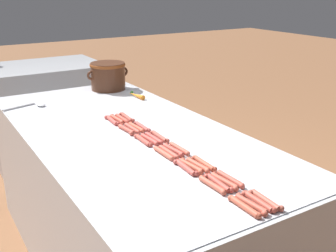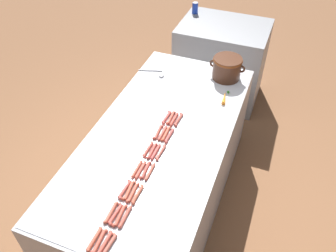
# 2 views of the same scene
# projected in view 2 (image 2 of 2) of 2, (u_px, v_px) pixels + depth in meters

# --- Properties ---
(ground_plane) EXTENTS (20.00, 20.00, 0.00)m
(ground_plane) POSITION_uv_depth(u_px,v_px,m) (162.00, 199.00, 3.16)
(ground_plane) COLOR brown
(griddle_counter) EXTENTS (1.00, 2.14, 0.86)m
(griddle_counter) POSITION_uv_depth(u_px,v_px,m) (162.00, 169.00, 2.87)
(griddle_counter) COLOR #ADAFB5
(griddle_counter) RESTS_ON ground_plane
(back_cabinet) EXTENTS (0.96, 0.71, 0.92)m
(back_cabinet) POSITION_uv_depth(u_px,v_px,m) (221.00, 62.00, 4.02)
(back_cabinet) COLOR #939599
(back_cabinet) RESTS_ON ground_plane
(hot_dog_0) EXTENTS (0.03, 0.16, 0.02)m
(hot_dog_0) POSITION_uv_depth(u_px,v_px,m) (94.00, 239.00, 1.92)
(hot_dog_0) COLOR #B44E38
(hot_dog_0) RESTS_ON griddle_counter
(hot_dog_1) EXTENTS (0.03, 0.16, 0.02)m
(hot_dog_1) POSITION_uv_depth(u_px,v_px,m) (111.00, 213.00, 2.05)
(hot_dog_1) COLOR #B1513D
(hot_dog_1) RESTS_ON griddle_counter
(hot_dog_2) EXTENTS (0.03, 0.16, 0.02)m
(hot_dog_2) POSITION_uv_depth(u_px,v_px,m) (125.00, 189.00, 2.17)
(hot_dog_2) COLOR #B24940
(hot_dog_2) RESTS_ON griddle_counter
(hot_dog_3) EXTENTS (0.02, 0.16, 0.02)m
(hot_dog_3) POSITION_uv_depth(u_px,v_px,m) (137.00, 169.00, 2.30)
(hot_dog_3) COLOR #B85340
(hot_dog_3) RESTS_ON griddle_counter
(hot_dog_4) EXTENTS (0.03, 0.16, 0.02)m
(hot_dog_4) POSITION_uv_depth(u_px,v_px,m) (148.00, 149.00, 2.43)
(hot_dog_4) COLOR #B6483D
(hot_dog_4) RESTS_ON griddle_counter
(hot_dog_5) EXTENTS (0.03, 0.16, 0.02)m
(hot_dog_5) POSITION_uv_depth(u_px,v_px,m) (158.00, 132.00, 2.56)
(hot_dog_5) COLOR #B0473A
(hot_dog_5) RESTS_ON griddle_counter
(hot_dog_6) EXTENTS (0.03, 0.16, 0.02)m
(hot_dog_6) POSITION_uv_depth(u_px,v_px,m) (166.00, 117.00, 2.68)
(hot_dog_6) COLOR #BA463F
(hot_dog_6) RESTS_ON griddle_counter
(hot_dog_7) EXTENTS (0.03, 0.16, 0.02)m
(hot_dog_7) POSITION_uv_depth(u_px,v_px,m) (99.00, 241.00, 1.91)
(hot_dog_7) COLOR #B14C3B
(hot_dog_7) RESTS_ON griddle_counter
(hot_dog_8) EXTENTS (0.03, 0.16, 0.02)m
(hot_dog_8) POSITION_uv_depth(u_px,v_px,m) (115.00, 214.00, 2.04)
(hot_dog_8) COLOR #B3483D
(hot_dog_8) RESTS_ON griddle_counter
(hot_dog_9) EXTENTS (0.03, 0.16, 0.02)m
(hot_dog_9) POSITION_uv_depth(u_px,v_px,m) (129.00, 191.00, 2.17)
(hot_dog_9) COLOR #B2503A
(hot_dog_9) RESTS_ON griddle_counter
(hot_dog_10) EXTENTS (0.02, 0.16, 0.02)m
(hot_dog_10) POSITION_uv_depth(u_px,v_px,m) (141.00, 170.00, 2.29)
(hot_dog_10) COLOR #B54F41
(hot_dog_10) RESTS_ON griddle_counter
(hot_dog_11) EXTENTS (0.03, 0.16, 0.02)m
(hot_dog_11) POSITION_uv_depth(u_px,v_px,m) (152.00, 151.00, 2.42)
(hot_dog_11) COLOR #B5463D
(hot_dog_11) RESTS_ON griddle_counter
(hot_dog_12) EXTENTS (0.02, 0.16, 0.02)m
(hot_dog_12) POSITION_uv_depth(u_px,v_px,m) (162.00, 133.00, 2.55)
(hot_dog_12) COLOR #AC4B40
(hot_dog_12) RESTS_ON griddle_counter
(hot_dog_13) EXTENTS (0.03, 0.16, 0.02)m
(hot_dog_13) POSITION_uv_depth(u_px,v_px,m) (171.00, 118.00, 2.68)
(hot_dog_13) COLOR #B64D3B
(hot_dog_13) RESTS_ON griddle_counter
(hot_dog_14) EXTENTS (0.03, 0.16, 0.02)m
(hot_dog_14) POSITION_uv_depth(u_px,v_px,m) (105.00, 243.00, 1.90)
(hot_dog_14) COLOR #B1483A
(hot_dog_14) RESTS_ON griddle_counter
(hot_dog_15) EXTENTS (0.03, 0.16, 0.02)m
(hot_dog_15) POSITION_uv_depth(u_px,v_px,m) (120.00, 216.00, 2.03)
(hot_dog_15) COLOR #B04D3B
(hot_dog_15) RESTS_ON griddle_counter
(hot_dog_16) EXTENTS (0.03, 0.16, 0.02)m
(hot_dog_16) POSITION_uv_depth(u_px,v_px,m) (133.00, 193.00, 2.15)
(hot_dog_16) COLOR #B5503C
(hot_dog_16) RESTS_ON griddle_counter
(hot_dog_17) EXTENTS (0.03, 0.16, 0.02)m
(hot_dog_17) POSITION_uv_depth(u_px,v_px,m) (146.00, 170.00, 2.29)
(hot_dog_17) COLOR #B3463B
(hot_dog_17) RESTS_ON griddle_counter
(hot_dog_18) EXTENTS (0.02, 0.16, 0.02)m
(hot_dog_18) POSITION_uv_depth(u_px,v_px,m) (156.00, 152.00, 2.41)
(hot_dog_18) COLOR #B24740
(hot_dog_18) RESTS_ON griddle_counter
(hot_dog_19) EXTENTS (0.03, 0.16, 0.02)m
(hot_dog_19) POSITION_uv_depth(u_px,v_px,m) (166.00, 134.00, 2.55)
(hot_dog_19) COLOR #B74E38
(hot_dog_19) RESTS_ON griddle_counter
(hot_dog_20) EXTENTS (0.03, 0.16, 0.02)m
(hot_dog_20) POSITION_uv_depth(u_px,v_px,m) (174.00, 119.00, 2.67)
(hot_dog_20) COLOR #B24639
(hot_dog_20) RESTS_ON griddle_counter
(hot_dog_21) EXTENTS (0.03, 0.16, 0.02)m
(hot_dog_21) POSITION_uv_depth(u_px,v_px,m) (109.00, 246.00, 1.89)
(hot_dog_21) COLOR #AB5242
(hot_dog_21) RESTS_ON griddle_counter
(hot_dog_22) EXTENTS (0.02, 0.16, 0.02)m
(hot_dog_22) POSITION_uv_depth(u_px,v_px,m) (125.00, 217.00, 2.03)
(hot_dog_22) COLOR #B44B3C
(hot_dog_22) RESTS_ON griddle_counter
(hot_dog_23) EXTENTS (0.03, 0.16, 0.02)m
(hot_dog_23) POSITION_uv_depth(u_px,v_px,m) (138.00, 194.00, 2.15)
(hot_dog_23) COLOR #B8503A
(hot_dog_23) RESTS_ON griddle_counter
(hot_dog_24) EXTENTS (0.02, 0.16, 0.02)m
(hot_dog_24) POSITION_uv_depth(u_px,v_px,m) (150.00, 172.00, 2.28)
(hot_dog_24) COLOR #B95341
(hot_dog_24) RESTS_ON griddle_counter
(hot_dog_25) EXTENTS (0.03, 0.16, 0.02)m
(hot_dog_25) POSITION_uv_depth(u_px,v_px,m) (161.00, 152.00, 2.41)
(hot_dog_25) COLOR #AD4C40
(hot_dog_25) RESTS_ON griddle_counter
(hot_dog_26) EXTENTS (0.03, 0.16, 0.02)m
(hot_dog_26) POSITION_uv_depth(u_px,v_px,m) (169.00, 136.00, 2.53)
(hot_dog_26) COLOR #AB4640
(hot_dog_26) RESTS_ON griddle_counter
(hot_dog_27) EXTENTS (0.03, 0.16, 0.02)m
(hot_dog_27) POSITION_uv_depth(u_px,v_px,m) (179.00, 120.00, 2.66)
(hot_dog_27) COLOR #AB483C
(hot_dog_27) RESTS_ON griddle_counter
(bean_pot) EXTENTS (0.32, 0.26, 0.20)m
(bean_pot) POSITION_uv_depth(u_px,v_px,m) (227.00, 67.00, 3.03)
(bean_pot) COLOR #472616
(bean_pot) RESTS_ON griddle_counter
(serving_spoon) EXTENTS (0.27, 0.12, 0.02)m
(serving_spoon) POSITION_uv_depth(u_px,v_px,m) (158.00, 73.00, 3.14)
(serving_spoon) COLOR #B7B7BC
(serving_spoon) RESTS_ON griddle_counter
(carrot) EXTENTS (0.06, 0.18, 0.03)m
(carrot) POSITION_uv_depth(u_px,v_px,m) (225.00, 97.00, 2.87)
(carrot) COLOR orange
(carrot) RESTS_ON griddle_counter
(soda_can) EXTENTS (0.07, 0.07, 0.12)m
(soda_can) POSITION_uv_depth(u_px,v_px,m) (195.00, 8.00, 3.89)
(soda_can) COLOR #1938B2
(soda_can) RESTS_ON back_cabinet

